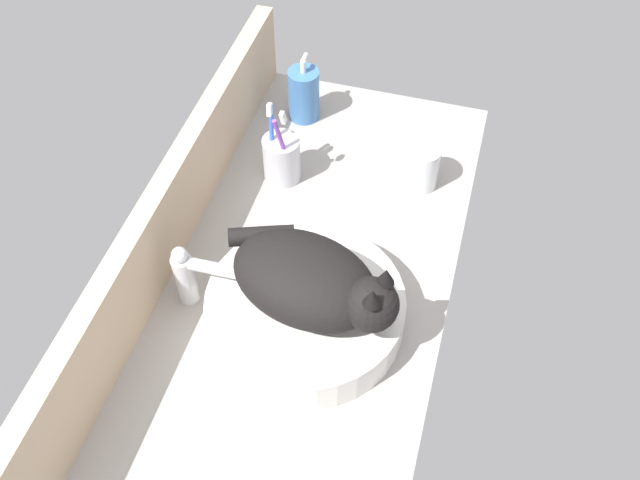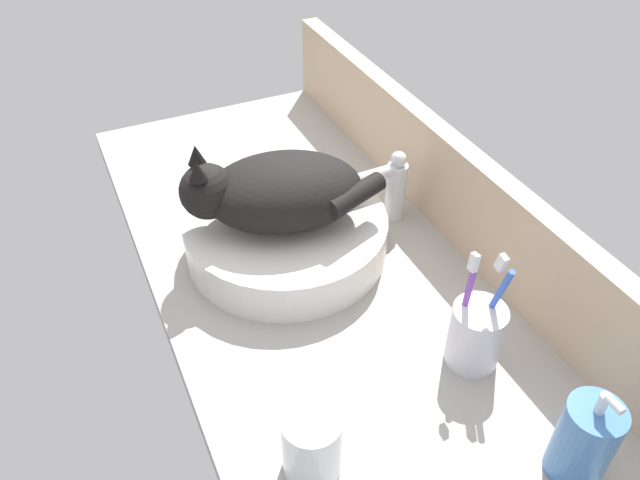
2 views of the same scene
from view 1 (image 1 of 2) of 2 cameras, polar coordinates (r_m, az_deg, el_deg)
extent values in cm
cube|color=#9E9993|center=(129.32, -1.90, -4.73)|extent=(118.23, 53.23, 4.00)
cube|color=#CCAD8C|center=(128.02, -12.70, 0.61)|extent=(118.23, 3.60, 17.37)
cylinder|color=silver|center=(121.28, -1.17, -5.66)|extent=(33.64, 33.64, 6.92)
ellipsoid|color=black|center=(113.95, -1.24, -3.14)|extent=(22.58, 28.39, 11.00)
sphere|color=black|center=(109.55, 4.11, -5.17)|extent=(8.80, 8.80, 8.80)
cone|color=black|center=(106.14, 5.30, -2.89)|extent=(2.80, 2.80, 3.20)
cone|color=black|center=(103.74, 4.21, -4.58)|extent=(2.80, 2.80, 3.20)
cylinder|color=black|center=(119.26, -4.69, 0.35)|extent=(6.81, 11.43, 3.20)
cylinder|color=silver|center=(124.70, -10.73, -3.09)|extent=(3.60, 3.60, 11.00)
cylinder|color=silver|center=(119.30, -8.84, -2.17)|extent=(2.56, 10.07, 2.20)
sphere|color=silver|center=(119.47, -11.19, -1.18)|extent=(2.80, 2.80, 2.80)
cylinder|color=#3F72B2|center=(156.43, -1.31, 11.56)|extent=(6.71, 6.71, 11.83)
cylinder|color=silver|center=(151.95, -1.36, 13.71)|extent=(1.20, 1.20, 2.80)
cylinder|color=silver|center=(152.04, -1.23, 14.39)|extent=(2.20, 1.00, 1.00)
cylinder|color=silver|center=(143.16, -3.08, 6.50)|extent=(7.44, 7.44, 9.79)
cylinder|color=blue|center=(140.65, -3.88, 7.71)|extent=(4.46, 1.56, 16.83)
cube|color=white|center=(135.04, -4.07, 10.36)|extent=(1.68, 0.89, 2.63)
cylinder|color=purple|center=(138.84, -2.84, 7.08)|extent=(3.02, 3.68, 16.90)
cube|color=white|center=(133.15, -2.98, 9.74)|extent=(1.50, 1.18, 2.63)
cylinder|color=white|center=(143.12, 8.08, 5.86)|extent=(7.17, 7.17, 9.42)
cylinder|color=silver|center=(144.81, 7.98, 5.18)|extent=(6.31, 6.31, 4.60)
camera|label=2|loc=(1.44, 22.39, 33.78)|focal=35.00mm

